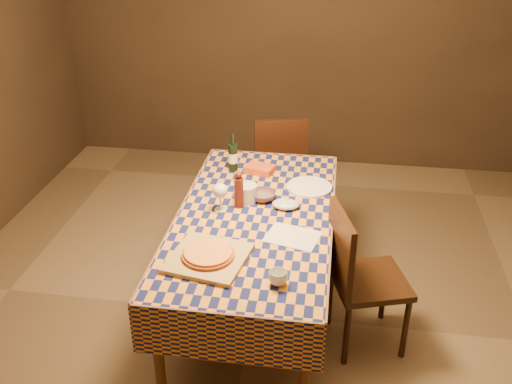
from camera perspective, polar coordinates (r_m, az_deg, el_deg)
room at (r=3.18m, az=-0.13°, el=6.73°), size 5.00×5.10×2.70m
dining_table at (r=3.48m, az=-0.12°, el=-3.38°), size 0.94×1.84×0.77m
cutting_board at (r=3.05m, az=-4.79°, el=-6.58°), size 0.45×0.45×0.02m
pizza at (r=3.03m, az=-4.81°, el=-6.18°), size 0.37×0.37×0.03m
pepper_mill at (r=3.47m, az=-1.72°, el=0.14°), size 0.07×0.07×0.24m
bowl at (r=3.59m, az=0.64°, el=-0.38°), size 0.22×0.22×0.05m
wine_glass at (r=3.43m, az=-3.63°, el=0.05°), size 0.09×0.09×0.18m
wine_bottle at (r=3.94m, az=-2.32°, el=3.54°), size 0.08×0.08×0.27m
deli_tub at (r=3.56m, az=-1.00°, el=-0.12°), size 0.18×0.18×0.11m
takeout_container at (r=3.94m, az=0.40°, el=2.31°), size 0.22×0.18×0.05m
white_plate at (r=3.75m, az=5.35°, el=0.50°), size 0.31×0.31×0.02m
tumbler at (r=2.86m, az=2.22°, el=-8.56°), size 0.11×0.11×0.08m
flour_patch at (r=3.24m, az=3.68°, el=-4.47°), size 0.34×0.29×0.00m
flour_bag at (r=3.51m, az=2.98°, el=-1.23°), size 0.20×0.18×0.05m
chair_far at (r=4.70m, az=2.27°, el=3.09°), size 0.51×0.52×0.93m
chair_right at (r=3.42m, az=10.08°, el=-7.93°), size 0.53×0.53×0.93m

